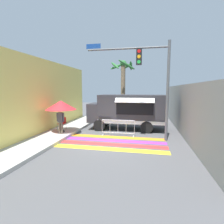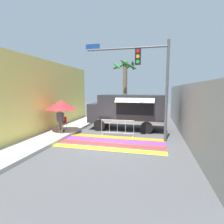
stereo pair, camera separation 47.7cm
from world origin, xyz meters
The scene contains 12 objects.
ground_plane centered at (0.00, 0.00, 0.00)m, with size 60.00×60.00×0.00m, color #4C4C4F.
sidewalk_left centered at (-5.02, 0.00, 0.09)m, with size 4.40×16.00×0.18m.
building_left_facade centered at (-4.96, 0.00, 2.54)m, with size 0.25×16.00×5.09m.
concrete_wall_right centered at (4.43, 3.00, 1.68)m, with size 0.20×16.00×3.37m.
crosswalk_painted centered at (0.00, -0.18, 0.00)m, with size 6.40×2.84×0.01m.
food_truck centered at (0.45, 3.39, 1.52)m, with size 5.73×2.54×2.66m.
traffic_signal_pole centered at (2.15, 0.80, 4.03)m, with size 4.97×0.29×5.80m.
patio_umbrella centered at (-3.63, 0.95, 2.01)m, with size 2.05×2.05×2.14m.
folding_chair centered at (-3.91, 1.57, 0.72)m, with size 0.47×0.47×0.91m.
vendor_person centered at (-3.43, 0.43, 1.10)m, with size 0.53×0.21×1.63m.
barricade_front centered at (0.18, 1.35, 0.54)m, with size 2.19×0.44×1.07m.
palm_tree centered at (-0.28, 6.96, 3.82)m, with size 2.54×2.58×5.79m.
Camera 2 is at (2.50, -9.70, 3.04)m, focal length 28.00 mm.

